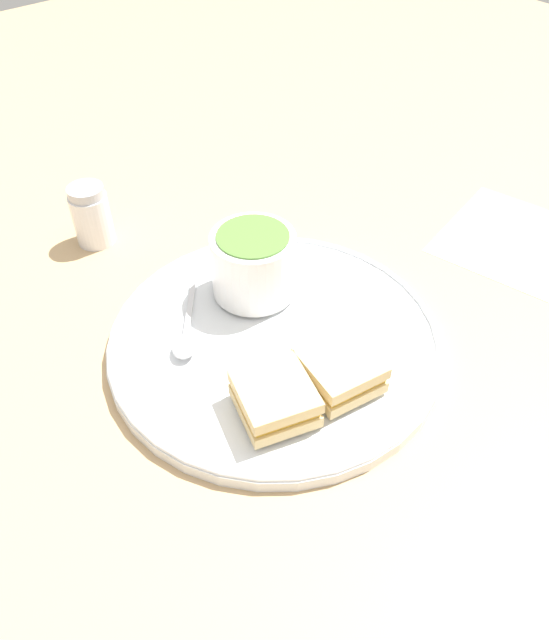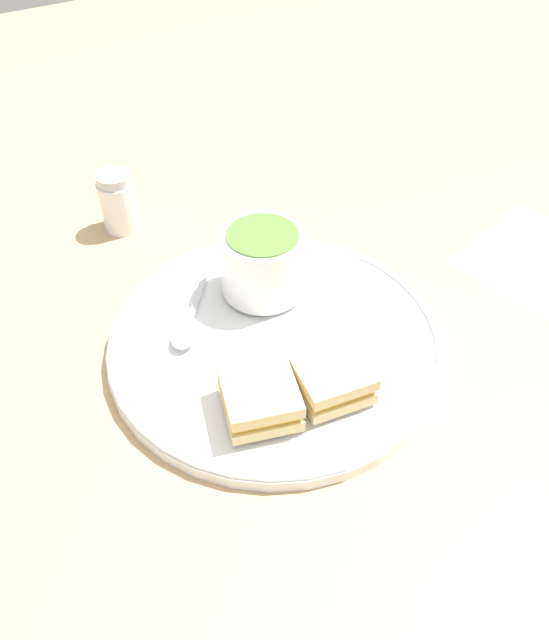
{
  "view_description": "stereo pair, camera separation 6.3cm",
  "coord_description": "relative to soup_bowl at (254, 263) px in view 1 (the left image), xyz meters",
  "views": [
    {
      "loc": [
        0.29,
        0.35,
        0.48
      ],
      "look_at": [
        0.0,
        0.0,
        0.04
      ],
      "focal_mm": 35.0,
      "sensor_mm": 36.0,
      "label": 1
    },
    {
      "loc": [
        0.24,
        0.38,
        0.48
      ],
      "look_at": [
        0.0,
        0.0,
        0.04
      ],
      "focal_mm": 35.0,
      "sensor_mm": 36.0,
      "label": 2
    }
  ],
  "objects": [
    {
      "name": "soup_bowl",
      "position": [
        0.0,
        0.0,
        0.0
      ],
      "size": [
        0.09,
        0.09,
        0.07
      ],
      "color": "white",
      "rests_on": "plate"
    },
    {
      "name": "spoon",
      "position": [
        0.11,
        0.02,
        -0.03
      ],
      "size": [
        0.09,
        0.1,
        0.01
      ],
      "rotation": [
        0.0,
        0.0,
        7.15
      ],
      "color": "silver",
      "rests_on": "plate"
    },
    {
      "name": "ground_plane",
      "position": [
        0.03,
        0.07,
        -0.06
      ],
      "size": [
        2.4,
        2.4,
        0.0
      ],
      "primitive_type": "plane",
      "color": "tan"
    },
    {
      "name": "menu_sheet",
      "position": [
        -0.33,
        0.17,
        -0.05
      ],
      "size": [
        0.23,
        0.29,
        0.0
      ],
      "rotation": [
        0.0,
        0.0,
        0.22
      ],
      "color": "white",
      "rests_on": "ground_plane"
    },
    {
      "name": "sandwich_half_far",
      "position": [
        0.02,
        0.16,
        -0.02
      ],
      "size": [
        0.08,
        0.08,
        0.03
      ],
      "rotation": [
        0.0,
        0.0,
        1.4
      ],
      "color": "#DBBC7F",
      "rests_on": "plate"
    },
    {
      "name": "sandwich_half_near",
      "position": [
        0.09,
        0.14,
        -0.02
      ],
      "size": [
        0.08,
        0.09,
        0.03
      ],
      "rotation": [
        0.0,
        0.0,
        1.25
      ],
      "color": "#DBBC7F",
      "rests_on": "plate"
    },
    {
      "name": "plate",
      "position": [
        0.03,
        0.07,
        -0.05
      ],
      "size": [
        0.35,
        0.35,
        0.02
      ],
      "color": "white",
      "rests_on": "ground_plane"
    },
    {
      "name": "salt_shaker",
      "position": [
        0.08,
        -0.22,
        -0.02
      ],
      "size": [
        0.05,
        0.05,
        0.08
      ],
      "color": "silver",
      "rests_on": "ground_plane"
    }
  ]
}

